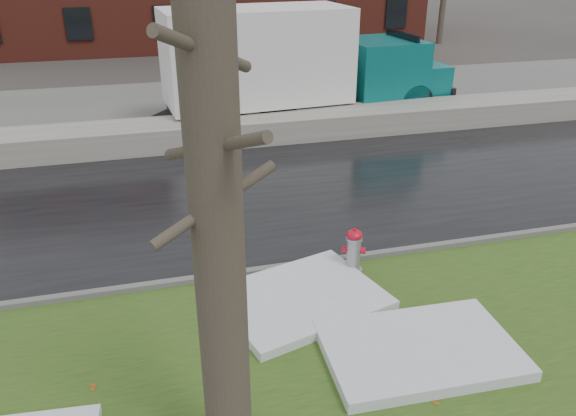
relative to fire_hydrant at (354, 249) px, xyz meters
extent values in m
plane|color=#47423D|center=(-1.55, -0.61, -0.52)|extent=(120.00, 120.00, 0.00)
cube|color=#284B19|center=(-1.55, -1.86, -0.50)|extent=(60.00, 4.50, 0.04)
cube|color=black|center=(-1.55, 3.89, -0.50)|extent=(60.00, 7.00, 0.03)
cube|color=slate|center=(-1.55, 12.39, -0.50)|extent=(60.00, 9.00, 0.03)
cube|color=slate|center=(-1.55, 0.39, -0.45)|extent=(60.00, 0.15, 0.14)
cube|color=#A09D93|center=(-1.55, 8.09, -0.14)|extent=(60.00, 1.60, 0.75)
cylinder|color=#94959B|center=(0.00, -0.01, -0.09)|extent=(0.33, 0.33, 0.77)
ellipsoid|color=red|center=(0.00, -0.01, 0.29)|extent=(0.39, 0.39, 0.18)
cylinder|color=red|center=(0.00, -0.01, 0.39)|extent=(0.07, 0.07, 0.06)
cylinder|color=red|center=(-0.15, 0.06, -0.02)|extent=(0.15, 0.16, 0.12)
cylinder|color=red|center=(0.14, -0.07, -0.02)|extent=(0.15, 0.16, 0.12)
cylinder|color=#94959B|center=(0.06, 0.14, -0.02)|extent=(0.19, 0.16, 0.15)
cylinder|color=brown|center=(-2.87, -3.55, 2.75)|extent=(0.53, 0.53, 6.46)
cylinder|color=brown|center=(-2.87, -3.55, 3.40)|extent=(0.82, 1.48, 0.67)
cylinder|color=brown|center=(-2.87, -3.55, 4.23)|extent=(0.97, 1.19, 0.61)
cylinder|color=brown|center=(-2.87, -3.55, 2.85)|extent=(1.29, 0.60, 0.58)
cube|color=black|center=(1.69, 9.81, 0.19)|extent=(8.75, 1.79, 0.24)
cube|color=white|center=(0.28, 9.70, 1.76)|extent=(6.06, 3.18, 2.93)
cube|color=#0B6768|center=(4.78, 10.06, 1.11)|extent=(2.70, 2.80, 1.85)
cube|color=#0B6768|center=(6.34, 10.19, 0.67)|extent=(1.49, 2.49, 0.98)
cube|color=black|center=(5.53, 10.13, 1.76)|extent=(0.26, 2.17, 0.98)
cube|color=black|center=(-3.29, 9.41, -0.17)|extent=(1.96, 1.45, 0.73)
cylinder|color=black|center=(5.68, 8.99, 0.08)|extent=(1.22, 0.42, 1.19)
cylinder|color=black|center=(5.49, 11.27, 0.08)|extent=(1.22, 0.42, 1.19)
cylinder|color=black|center=(0.70, 8.59, 0.08)|extent=(1.22, 0.42, 1.19)
cylinder|color=black|center=(0.52, 10.86, 0.08)|extent=(1.22, 0.42, 1.19)
cylinder|color=black|center=(-1.03, 8.45, 0.08)|extent=(1.22, 0.42, 1.19)
cylinder|color=black|center=(-1.22, 10.72, 0.08)|extent=(1.22, 0.42, 1.19)
imported|color=black|center=(-1.82, 7.49, 1.00)|extent=(0.65, 0.53, 1.54)
cube|color=silver|center=(-1.20, -0.71, -0.40)|extent=(3.04, 2.63, 0.16)
cube|color=silver|center=(0.13, -2.44, -0.39)|extent=(2.87, 1.91, 0.18)
camera|label=1|loc=(-3.43, -8.29, 5.04)|focal=35.00mm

